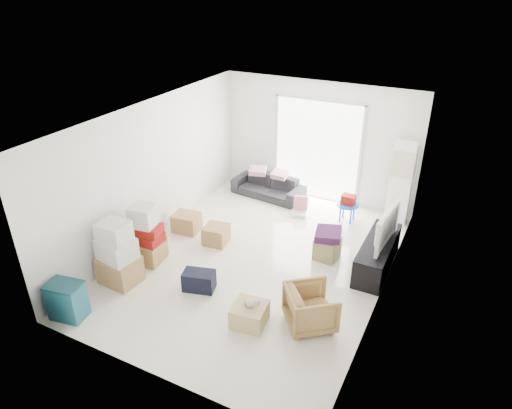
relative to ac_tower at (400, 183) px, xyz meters
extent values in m
cube|color=silver|center=(-1.95, -2.65, -0.99)|extent=(4.50, 6.00, 0.24)
cube|color=white|center=(-1.95, -2.65, 1.95)|extent=(4.50, 6.00, 0.24)
cube|color=white|center=(-1.95, 0.47, 0.48)|extent=(4.50, 0.24, 2.70)
cube|color=white|center=(-1.95, -5.77, 0.48)|extent=(4.50, 0.24, 2.70)
cube|color=white|center=(-4.32, -2.65, 0.48)|extent=(0.24, 6.00, 2.70)
cube|color=white|center=(0.42, -2.65, 0.48)|extent=(0.24, 6.00, 2.70)
cube|color=white|center=(-1.95, 0.33, 0.27)|extent=(2.00, 0.01, 2.30)
cube|color=silver|center=(-2.95, 0.32, 0.27)|extent=(0.06, 0.04, 2.30)
cube|color=silver|center=(-0.95, 0.32, 0.27)|extent=(0.06, 0.04, 2.30)
cube|color=silver|center=(-1.95, 0.32, 1.42)|extent=(2.10, 0.04, 0.06)
cube|color=white|center=(0.00, 0.00, 0.00)|extent=(0.45, 0.30, 1.75)
cube|color=black|center=(0.05, -1.88, -0.61)|extent=(0.49, 1.62, 0.54)
imported|color=black|center=(0.05, -1.88, -0.26)|extent=(0.74, 1.16, 0.14)
imported|color=#28282D|center=(-2.92, -0.15, -0.54)|extent=(1.75, 0.67, 0.67)
cube|color=#BC8993|center=(-3.20, -0.13, -0.14)|extent=(0.49, 0.43, 0.13)
cube|color=#BC8993|center=(-2.65, -0.10, -0.15)|extent=(0.33, 0.26, 0.11)
imported|color=#A77F4A|center=(-0.48, -3.82, -0.52)|extent=(0.93, 0.94, 0.71)
cube|color=#195366|center=(-3.85, -5.32, -0.73)|extent=(0.56, 0.44, 0.29)
cube|color=#195366|center=(-3.85, -5.32, -0.45)|extent=(0.56, 0.44, 0.29)
cube|color=#0C333D|center=(-3.85, -5.32, -0.28)|extent=(0.59, 0.46, 0.04)
cube|color=#AB814D|center=(-3.75, -4.27, -0.64)|extent=(0.66, 0.56, 0.47)
cube|color=silver|center=(-3.75, -4.27, -0.22)|extent=(0.64, 0.55, 0.37)
cube|color=silver|center=(-3.75, -4.27, 0.12)|extent=(0.48, 0.43, 0.31)
cube|color=#AB814D|center=(-3.75, -3.54, -0.68)|extent=(0.62, 0.62, 0.40)
cube|color=#A41714|center=(-3.75, -3.54, -0.39)|extent=(0.60, 0.40, 0.18)
cube|color=#A41714|center=(-3.75, -3.54, -0.22)|extent=(0.63, 0.47, 0.16)
cube|color=silver|center=(-3.75, -3.54, 0.05)|extent=(0.47, 0.46, 0.38)
cube|color=#AB814D|center=(-3.72, -2.34, -0.69)|extent=(0.56, 0.48, 0.37)
cube|color=#AB814D|center=(-2.94, -2.47, -0.69)|extent=(0.49, 0.49, 0.36)
cube|color=black|center=(-2.44, -3.84, -0.71)|extent=(0.58, 0.44, 0.33)
cube|color=#938855|center=(-0.84, -2.00, -0.67)|extent=(0.45, 0.45, 0.41)
cube|color=#441B45|center=(-0.84, -2.00, -0.40)|extent=(0.53, 0.53, 0.14)
cylinder|color=blue|center=(-0.92, -0.46, -0.50)|extent=(0.46, 0.46, 0.04)
cylinder|color=blue|center=(-0.81, -0.34, -0.70)|extent=(0.04, 0.04, 0.36)
cylinder|color=blue|center=(-1.04, -0.34, -0.70)|extent=(0.04, 0.04, 0.36)
cylinder|color=blue|center=(-1.04, -0.57, -0.70)|extent=(0.04, 0.04, 0.36)
cylinder|color=blue|center=(-0.81, -0.57, -0.70)|extent=(0.04, 0.04, 0.36)
cube|color=#A41714|center=(-0.92, -0.46, -0.38)|extent=(0.28, 0.22, 0.20)
cube|color=silver|center=(-1.92, -0.71, -0.84)|extent=(0.38, 0.36, 0.08)
cube|color=pink|center=(-1.92, -0.59, -0.63)|extent=(0.29, 0.13, 0.34)
cube|color=tan|center=(-1.31, -4.20, -0.71)|extent=(0.55, 0.55, 0.33)
ellipsoid|color=#B2ADA8|center=(-1.31, -4.20, -0.50)|extent=(0.18, 0.13, 0.10)
cube|color=red|center=(-1.31, -4.20, -0.49)|extent=(0.15, 0.14, 0.03)
sphere|color=#B2ADA8|center=(-1.20, -4.17, -0.47)|extent=(0.10, 0.10, 0.10)
camera|label=1|loc=(1.18, -8.90, 3.91)|focal=32.00mm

